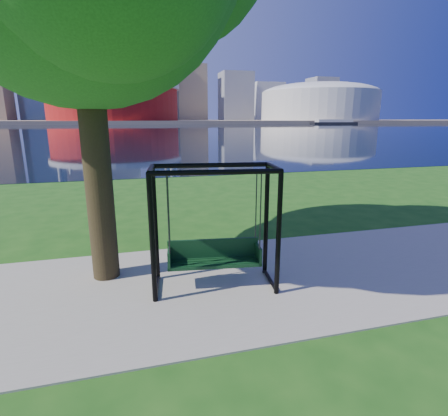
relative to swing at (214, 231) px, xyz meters
name	(u,v)px	position (x,y,z in m)	size (l,w,h in m)	color
ground	(236,270)	(0.60, 0.57, -1.08)	(900.00, 900.00, 0.00)	#1E5114
path	(244,280)	(0.60, 0.07, -1.06)	(120.00, 4.00, 0.03)	#9E937F
river	(136,129)	(0.60, 102.57, -1.07)	(900.00, 180.00, 0.02)	black
far_bank	(131,121)	(0.60, 306.57, -0.08)	(900.00, 228.00, 2.00)	#937F60
stadium	(114,101)	(-9.40, 235.57, 13.15)	(83.00, 83.00, 32.00)	maroon
arena	(319,101)	(135.60, 235.57, 14.80)	(84.00, 84.00, 26.56)	beige
skyline	(123,79)	(-3.67, 319.97, 34.81)	(392.00, 66.00, 96.50)	gray
swing	(214,231)	(0.00, 0.00, 0.00)	(2.28, 1.22, 2.23)	black
barge	(334,122)	(117.41, 184.64, 0.16)	(27.74, 9.55, 2.72)	black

